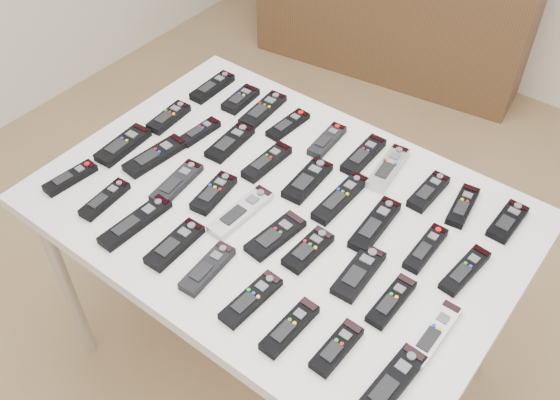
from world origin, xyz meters
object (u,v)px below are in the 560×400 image
Objects in this scene: remote_16 at (375,225)px; remote_33 at (208,268)px; remote_2 at (263,110)px; remote_29 at (70,178)px; remote_1 at (241,99)px; remote_34 at (251,299)px; sideboard at (392,8)px; remote_9 at (508,221)px; remote_18 at (465,270)px; remote_4 at (327,141)px; remote_0 at (212,87)px; remote_35 at (290,328)px; remote_23 at (241,212)px; remote_6 at (388,168)px; remote_8 at (463,206)px; remote_19 at (123,145)px; remote_13 at (267,162)px; remote_12 at (230,142)px; remote_10 at (169,117)px; remote_15 at (340,198)px; remote_30 at (105,199)px; remote_37 at (391,384)px; remote_5 at (363,155)px; remote_7 at (428,192)px; remote_14 at (308,180)px; remote_26 at (359,273)px; remote_25 at (308,250)px; remote_28 at (434,334)px; remote_27 at (391,301)px; remote_36 at (337,348)px; remote_24 at (275,236)px; remote_21 at (177,183)px; remote_22 at (214,193)px; remote_20 at (155,156)px; remote_17 at (426,248)px; remote_31 at (136,222)px; remote_3 at (288,125)px; table at (280,220)px; remote_32 at (175,244)px.

remote_33 is (-0.24, -0.37, -0.00)m from remote_16.
remote_29 is (-0.23, -0.57, 0.00)m from remote_2.
remote_34 is (0.52, -0.57, -0.00)m from remote_1.
sideboard is at bearing 97.02° from remote_1.
remote_9 reaches higher than remote_18.
remote_4 and remote_29 have the same top height.
remote_35 is at bearing -38.66° from remote_0.
remote_6 is at bearing 62.63° from remote_23.
remote_19 reaches higher than remote_8.
remote_0 is 0.85m from remote_34.
remote_12 is at bearing -179.28° from remote_13.
remote_29 is (-0.67, -0.57, -0.00)m from remote_6.
remote_15 is (0.61, 0.03, 0.00)m from remote_10.
remote_37 is at bearing -4.61° from remote_30.
remote_19 is (-0.58, -0.39, 0.00)m from remote_5.
remote_19 is (-0.80, -0.37, 0.00)m from remote_7.
remote_26 is at bearing -36.36° from remote_14.
remote_8 is 0.44m from remote_25.
remote_27 is at bearing 171.43° from remote_28.
remote_12 is at bearing 150.36° from remote_36.
remote_19 reaches higher than remote_25.
remote_24 is at bearing 17.32° from remote_30.
remote_19 is 0.80m from remote_26.
remote_35 is at bearing -62.24° from remote_14.
remote_1 is 0.45m from remote_5.
remote_1 reaches higher than remote_29.
remote_1 reaches higher than remote_23.
remote_21 is 0.91× the size of remote_37.
remote_30 is at bearing -145.14° from remote_22.
remote_29 is 0.14m from remote_30.
remote_34 is (0.02, -0.40, -0.00)m from remote_15.
remote_12 and remote_20 have the same top height.
remote_22 is (-0.32, -0.37, 0.00)m from remote_6.
remote_27 is at bearing -86.30° from remote_17.
remote_5 reaches higher than remote_31.
remote_21 and remote_27 have the same top height.
remote_3 is at bearing -9.54° from remote_2.
remote_24 is 0.23m from remote_26.
remote_4 is at bearing 127.63° from remote_36.
remote_5 is 0.46m from remote_18.
remote_7 is 1.06× the size of remote_36.
table is 0.48m from remote_1.
remote_27 is at bearing -65.04° from remote_6.
remote_14 and remote_32 have the same top height.
remote_22 is at bearing -140.47° from remote_7.
remote_6 and remote_10 have the same top height.
remote_15 is 1.43× the size of remote_36.
remote_25 is at bearing 47.40° from remote_33.
remote_13 is at bearing -39.56° from remote_1.
remote_26 is at bearing -20.91° from remote_13.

